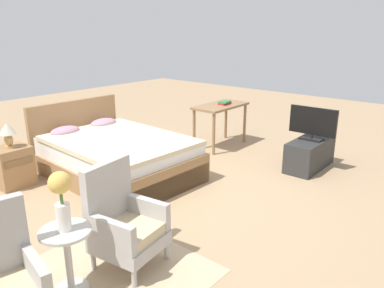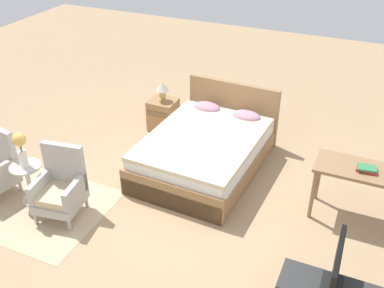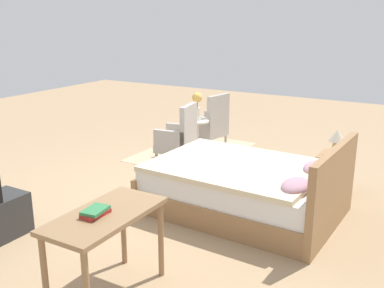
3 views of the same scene
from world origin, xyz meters
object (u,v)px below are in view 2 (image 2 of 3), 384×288
Objects in this scene: armchair_by_window_right at (61,188)px; book_stack at (367,169)px; tv_flatscreen at (336,268)px; bed at (207,149)px; table_lamp at (162,89)px; flower_vase at (21,146)px; side_table at (28,179)px; nightstand at (163,115)px; vanity_desk at (359,176)px.

armchair_by_window_right is 3.92× the size of book_stack.
bed is at bearing 136.07° from tv_flatscreen.
tv_flatscreen reaches higher than table_lamp.
table_lamp is at bearing 161.24° from book_stack.
flower_vase is 3.90m from tv_flatscreen.
flower_vase is 2.56m from table_lamp.
book_stack is at bearing 18.60° from flower_vase.
side_table is 1.69× the size of table_lamp.
bed is 4.18× the size of nightstand.
tv_flatscreen reaches higher than nightstand.
flower_vase reaches higher than table_lamp.
flower_vase reaches higher than bed.
nightstand is at bearing 139.05° from tv_flatscreen.
armchair_by_window_right is 0.88× the size of vanity_desk.
bed is 2.14m from armchair_by_window_right.
nightstand is at bearing -90.00° from table_lamp.
book_stack is at bearing 21.67° from armchair_by_window_right.
armchair_by_window_right is 0.55m from side_table.
flower_vase is 1.45× the size of table_lamp.
tv_flatscreen reaches higher than vanity_desk.
bed is 1.33m from nightstand.
armchair_by_window_right is 1.72× the size of nightstand.
armchair_by_window_right reaches higher than table_lamp.
bed is at bearing -34.51° from nightstand.
bed is 4.01× the size of side_table.
table_lamp reaches higher than vanity_desk.
flower_vase is 4.15m from vanity_desk.
side_table is (-0.54, 0.03, -0.03)m from armchair_by_window_right.
vanity_desk is (3.20, -1.08, 0.37)m from nightstand.
armchair_by_window_right reaches higher than nightstand.
table_lamp reaches higher than side_table.
side_table is 2.38× the size of book_stack.
armchair_by_window_right is at bearing -157.43° from vanity_desk.
bed reaches higher than tv_flatscreen.
flower_vase is at bearing -136.90° from bed.
side_table is (-1.81, -1.70, 0.05)m from bed.
armchair_by_window_right reaches higher than book_stack.
book_stack is at bearing -9.28° from bed.
armchair_by_window_right is at bearing -158.33° from book_stack.
armchair_by_window_right is 3.66m from vanity_desk.
book_stack reaches higher than vanity_desk.
flower_vase is 0.46× the size of vanity_desk.
tv_flatscreen is at bearing -90.79° from vanity_desk.
bed is 6.78× the size of table_lamp.
vanity_desk is at bearing 89.21° from tv_flatscreen.
nightstand is 2.28× the size of book_stack.
armchair_by_window_right is 3.72m from book_stack.
armchair_by_window_right reaches higher than side_table.
side_table is 2.58m from table_lamp.
nightstand is 0.48m from table_lamp.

